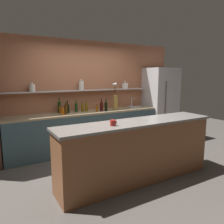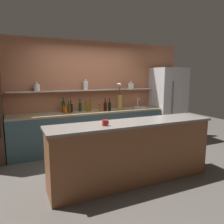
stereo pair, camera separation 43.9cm
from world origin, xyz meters
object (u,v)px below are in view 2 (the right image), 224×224
at_px(bottle_wine_2, 71,108).
at_px(bottle_sauce_4, 64,109).
at_px(bottle_spirit_7, 69,108).
at_px(bottle_wine_6, 105,106).
at_px(coffee_mug, 105,123).
at_px(flower_vase, 120,100).
at_px(bottle_wine_10, 80,107).
at_px(bottle_oil_0, 90,107).
at_px(sink_fixture, 140,107).
at_px(bottle_oil_9, 106,106).
at_px(bottle_oil_11, 86,107).
at_px(bottle_wine_3, 110,106).
at_px(bottle_wine_5, 63,106).
at_px(bottle_sauce_8, 66,111).
at_px(refrigerator, 168,104).
at_px(bottle_sauce_1, 100,108).

distance_m(bottle_wine_2, bottle_sauce_4, 0.17).
bearing_deg(bottle_spirit_7, bottle_wine_6, -2.04).
xyz_separation_m(bottle_wine_2, coffee_mug, (0.02, -2.00, 0.04)).
height_order(flower_vase, bottle_wine_10, flower_vase).
relative_size(bottle_oil_0, bottle_spirit_7, 0.99).
bearing_deg(flower_vase, bottle_wine_10, 169.04).
relative_size(sink_fixture, bottle_wine_6, 1.12).
distance_m(bottle_wine_2, bottle_spirit_7, 0.11).
height_order(bottle_oil_9, bottle_oil_11, bottle_oil_9).
bearing_deg(bottle_oil_11, flower_vase, -7.14).
bearing_deg(bottle_wine_3, flower_vase, 15.20).
height_order(bottle_wine_5, bottle_wine_10, bottle_wine_5).
distance_m(sink_fixture, bottle_wine_5, 1.99).
relative_size(flower_vase, bottle_oil_11, 2.86).
distance_m(sink_fixture, bottle_oil_11, 1.48).
xyz_separation_m(sink_fixture, bottle_sauce_8, (-2.01, -0.18, 0.06)).
relative_size(sink_fixture, bottle_oil_9, 1.41).
distance_m(bottle_spirit_7, bottle_oil_9, 0.95).
bearing_deg(bottle_spirit_7, bottle_oil_11, 10.51).
xyz_separation_m(bottle_sauce_4, bottle_wine_5, (0.02, 0.11, 0.05)).
distance_m(bottle_oil_0, bottle_wine_5, 0.62).
bearing_deg(flower_vase, bottle_wine_5, 169.67).
relative_size(refrigerator, coffee_mug, 19.29).
xyz_separation_m(refrigerator, coffee_mug, (-2.70, -1.92, 0.08)).
relative_size(refrigerator, bottle_wine_2, 6.86).
distance_m(bottle_sauce_1, bottle_wine_6, 0.15).
distance_m(bottle_sauce_8, bottle_wine_10, 0.51).
height_order(bottle_sauce_4, bottle_wine_5, bottle_wine_5).
bearing_deg(bottle_oil_9, refrigerator, -3.28).
bearing_deg(coffee_mug, flower_vase, 57.98).
xyz_separation_m(bottle_wine_5, bottle_oil_11, (0.51, -0.14, -0.04)).
xyz_separation_m(bottle_sauce_4, bottle_oil_11, (0.53, -0.03, 0.01)).
height_order(bottle_wine_3, bottle_oil_9, bottle_wine_3).
distance_m(refrigerator, bottle_wine_2, 2.72).
relative_size(bottle_sauce_1, bottle_wine_6, 0.58).
xyz_separation_m(bottle_wine_2, bottle_oil_9, (0.88, 0.02, -0.01)).
relative_size(bottle_sauce_4, bottle_oil_9, 0.83).
xyz_separation_m(bottle_wine_5, bottle_sauce_8, (-0.03, -0.35, -0.05)).
distance_m(bottle_wine_3, bottle_spirit_7, 0.96).
relative_size(bottle_wine_6, bottle_sauce_8, 1.54).
height_order(sink_fixture, bottle_oil_9, sink_fixture).
bearing_deg(bottle_spirit_7, bottle_oil_9, 6.61).
xyz_separation_m(bottle_wine_3, bottle_wine_5, (-1.03, 0.33, 0.02)).
relative_size(bottle_wine_2, bottle_wine_6, 0.97).
xyz_separation_m(sink_fixture, bottle_wine_3, (-0.95, -0.16, 0.09)).
relative_size(bottle_sauce_8, bottle_oil_11, 0.82).
bearing_deg(bottle_wine_5, bottle_wine_2, -42.89).
bearing_deg(bottle_oil_9, bottle_oil_11, -176.66).
height_order(bottle_oil_9, coffee_mug, bottle_oil_9).
height_order(bottle_wine_2, bottle_sauce_8, bottle_wine_2).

